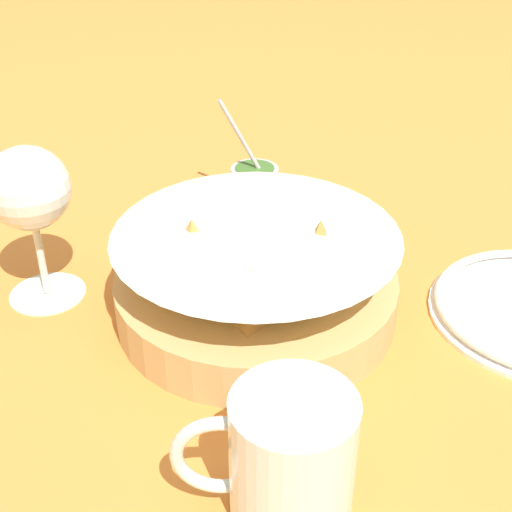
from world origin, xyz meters
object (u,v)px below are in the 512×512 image
object	(u,v)px
food_basket	(256,280)
sauce_cup	(255,183)
wine_glass	(29,194)
beer_mug	(289,462)

from	to	relation	value
food_basket	sauce_cup	size ratio (longest dim) A/B	2.01
sauce_cup	wine_glass	xyz separation A→B (m)	(0.20, 0.20, 0.08)
wine_glass	sauce_cup	bearing A→B (deg)	-135.66
sauce_cup	beer_mug	size ratio (longest dim) A/B	1.07
food_basket	sauce_cup	bearing A→B (deg)	-89.32
food_basket	wine_glass	xyz separation A→B (m)	(0.20, -0.03, 0.07)
food_basket	beer_mug	bearing A→B (deg)	95.72
food_basket	sauce_cup	distance (m)	0.23
sauce_cup	wine_glass	world-z (taller)	wine_glass
wine_glass	beer_mug	bearing A→B (deg)	132.04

